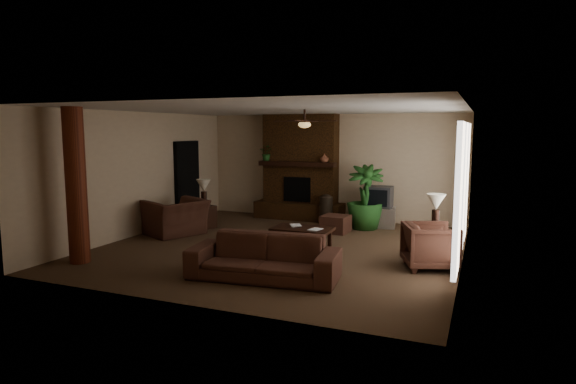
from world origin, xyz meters
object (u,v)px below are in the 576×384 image
at_px(ottoman, 336,224).
at_px(coffee_table, 303,230).
at_px(armchair_right, 430,244).
at_px(sofa, 264,250).
at_px(floor_plant, 365,211).
at_px(lamp_left, 204,187).
at_px(lamp_right, 436,205).
at_px(side_table_left, 203,217).
at_px(armchair_left, 176,211).
at_px(side_table_right, 436,243).
at_px(tv_stand, 378,217).
at_px(log_column, 76,186).
at_px(floor_vase, 326,207).

bearing_deg(ottoman, coffee_table, -95.63).
bearing_deg(armchair_right, sofa, 102.78).
height_order(floor_plant, lamp_left, lamp_left).
relative_size(armchair_right, lamp_right, 1.34).
bearing_deg(side_table_left, lamp_left, 17.33).
distance_m(armchair_left, side_table_right, 5.73).
xyz_separation_m(sofa, tv_stand, (0.84, 4.85, -0.22)).
relative_size(armchair_left, tv_stand, 1.46).
height_order(ottoman, lamp_right, lamp_right).
distance_m(armchair_left, armchair_right, 5.73).
bearing_deg(lamp_left, ottoman, 13.03).
height_order(log_column, tv_stand, log_column).
bearing_deg(ottoman, armchair_left, -153.85).
height_order(floor_vase, lamp_right, lamp_right).
relative_size(lamp_left, side_table_right, 1.18).
height_order(log_column, armchair_right, log_column).
bearing_deg(log_column, side_table_right, 25.18).
relative_size(log_column, coffee_table, 2.33).
relative_size(tv_stand, lamp_right, 1.31).
relative_size(armchair_left, side_table_left, 2.25).
relative_size(ottoman, side_table_left, 1.09).
bearing_deg(side_table_right, coffee_table, -173.20).
xyz_separation_m(tv_stand, side_table_right, (1.61, -2.44, 0.03)).
bearing_deg(sofa, lamp_left, 127.98).
distance_m(armchair_right, lamp_left, 5.74).
bearing_deg(floor_plant, lamp_right, -48.29).
bearing_deg(floor_plant, sofa, -97.45).
distance_m(armchair_left, side_table_left, 0.94).
bearing_deg(floor_vase, armchair_right, -47.10).
bearing_deg(ottoman, side_table_left, -166.92).
bearing_deg(floor_vase, log_column, -120.70).
xyz_separation_m(armchair_right, side_table_left, (-5.54, 1.50, -0.16)).
height_order(coffee_table, floor_plant, floor_plant).
xyz_separation_m(coffee_table, tv_stand, (0.96, 2.75, -0.12)).
xyz_separation_m(log_column, sofa, (3.51, 0.39, -0.93)).
bearing_deg(side_table_right, floor_plant, 131.41).
xyz_separation_m(floor_plant, lamp_left, (-3.67, -1.39, 0.57)).
xyz_separation_m(armchair_right, side_table_right, (0.03, 0.79, -0.16)).
relative_size(log_column, floor_plant, 1.80).
height_order(coffee_table, side_table_left, side_table_left).
bearing_deg(armchair_right, side_table_left, 53.84).
height_order(tv_stand, lamp_left, lamp_left).
bearing_deg(ottoman, sofa, -90.83).
bearing_deg(log_column, armchair_right, 18.78).
xyz_separation_m(sofa, floor_plant, (0.59, 4.53, -0.04)).
height_order(floor_vase, side_table_left, floor_vase).
bearing_deg(side_table_left, log_column, -96.41).
bearing_deg(floor_plant, lamp_left, -159.25).
height_order(coffee_table, side_table_right, side_table_right).
relative_size(ottoman, lamp_right, 0.92).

